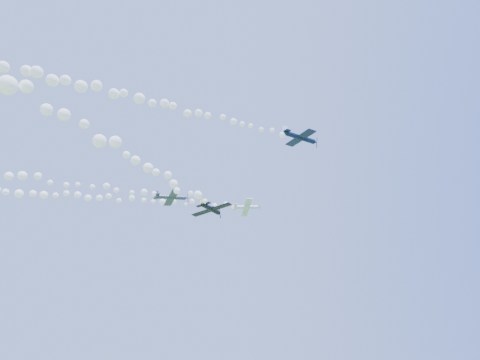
{
  "coord_description": "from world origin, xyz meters",
  "views": [
    {
      "loc": [
        0.45,
        -81.88,
        14.4
      ],
      "look_at": [
        2.25,
        -5.97,
        47.62
      ],
      "focal_mm": 30.0,
      "sensor_mm": 36.0,
      "label": 1
    }
  ],
  "objects_px": {
    "plane_navy": "(300,137)",
    "plane_white": "(247,207)",
    "plane_grey": "(171,197)",
    "plane_black": "(211,209)"
  },
  "relations": [
    {
      "from": "plane_navy",
      "to": "plane_white",
      "type": "bearing_deg",
      "value": 86.21
    },
    {
      "from": "plane_white",
      "to": "plane_navy",
      "type": "distance_m",
      "value": 28.34
    },
    {
      "from": "plane_white",
      "to": "plane_grey",
      "type": "bearing_deg",
      "value": -161.27
    },
    {
      "from": "plane_navy",
      "to": "plane_black",
      "type": "bearing_deg",
      "value": -178.67
    },
    {
      "from": "plane_navy",
      "to": "plane_black",
      "type": "height_order",
      "value": "plane_navy"
    },
    {
      "from": "plane_grey",
      "to": "plane_black",
      "type": "height_order",
      "value": "plane_grey"
    },
    {
      "from": "plane_white",
      "to": "plane_black",
      "type": "bearing_deg",
      "value": -112.52
    },
    {
      "from": "plane_navy",
      "to": "plane_grey",
      "type": "xyz_separation_m",
      "value": [
        -26.55,
        16.51,
        -6.23
      ]
    },
    {
      "from": "plane_white",
      "to": "plane_navy",
      "type": "xyz_separation_m",
      "value": [
        9.37,
        -26.3,
        4.9
      ]
    },
    {
      "from": "plane_white",
      "to": "plane_navy",
      "type": "height_order",
      "value": "plane_navy"
    }
  ]
}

